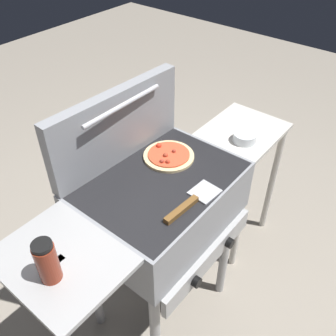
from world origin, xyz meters
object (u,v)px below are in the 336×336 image
(pizza_pepperoni, at_px, (169,156))
(spatula, at_px, (191,202))
(prep_table, at_px, (237,164))
(topping_bowl_near, at_px, (245,138))
(sauce_jar, at_px, (47,261))
(grill, at_px, (159,207))

(pizza_pepperoni, relative_size, spatula, 0.80)
(prep_table, height_order, topping_bowl_near, topping_bowl_near)
(pizza_pepperoni, bearing_deg, sauce_jar, -172.09)
(grill, height_order, spatula, spatula)
(grill, xyz_separation_m, spatula, (-0.02, -0.17, 0.15))
(spatula, xyz_separation_m, topping_bowl_near, (0.61, 0.12, -0.11))
(grill, xyz_separation_m, sauce_jar, (-0.52, -0.03, 0.22))
(prep_table, bearing_deg, sauce_jar, -178.35)
(grill, relative_size, topping_bowl_near, 8.46)
(spatula, relative_size, prep_table, 0.34)
(grill, distance_m, sauce_jar, 0.57)
(grill, distance_m, prep_table, 0.70)
(pizza_pepperoni, relative_size, sauce_jar, 1.40)
(spatula, bearing_deg, topping_bowl_near, 10.97)
(spatula, height_order, prep_table, spatula)
(spatula, height_order, topping_bowl_near, spatula)
(grill, bearing_deg, pizza_pepperoni, 23.99)
(sauce_jar, xyz_separation_m, topping_bowl_near, (1.12, -0.02, -0.17))
(sauce_jar, bearing_deg, grill, 3.30)
(grill, height_order, topping_bowl_near, grill)
(spatula, bearing_deg, pizza_pepperoni, 55.61)
(topping_bowl_near, bearing_deg, pizza_pepperoni, 165.99)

